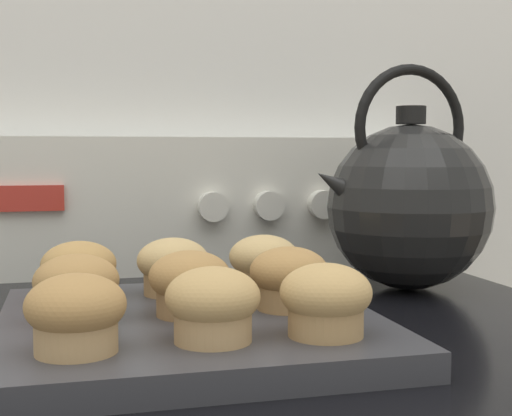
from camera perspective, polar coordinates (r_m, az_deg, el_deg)
name	(u,v)px	position (r m, az deg, el deg)	size (l,w,h in m)	color
wall_back	(159,64)	(0.98, -7.77, 11.32)	(8.00, 0.05, 2.40)	silver
control_panel	(167,205)	(0.92, -7.15, 0.21)	(0.73, 0.07, 0.17)	silver
muffin_pan	(190,328)	(0.60, -5.30, -9.54)	(0.30, 0.30, 0.02)	#38383D
muffin_r0_c0	(76,313)	(0.49, -14.22, -8.17)	(0.07, 0.07, 0.05)	tan
muffin_r0_c1	(213,304)	(0.51, -3.48, -7.71)	(0.07, 0.07, 0.05)	tan
muffin_r0_c2	(326,300)	(0.52, 5.60, -7.32)	(0.07, 0.07, 0.05)	tan
muffin_r1_c0	(77,288)	(0.59, -14.16, -6.20)	(0.07, 0.07, 0.05)	tan
muffin_r1_c1	(190,283)	(0.59, -5.31, -5.99)	(0.07, 0.07, 0.05)	#A37A4C
muffin_r1_c2	(289,278)	(0.61, 2.66, -5.61)	(0.07, 0.07, 0.05)	tan
muffin_r2_c0	(79,271)	(0.67, -13.99, -4.88)	(0.07, 0.07, 0.05)	tan
muffin_r2_c1	(173,266)	(0.68, -6.66, -4.64)	(0.07, 0.07, 0.05)	tan
muffin_r2_c2	(264,262)	(0.70, 0.62, -4.36)	(0.07, 0.07, 0.05)	tan
tea_kettle	(408,203)	(0.82, 12.09, 0.36)	(0.22, 0.19, 0.25)	black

